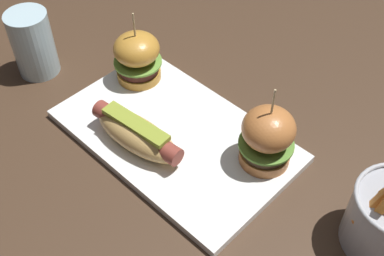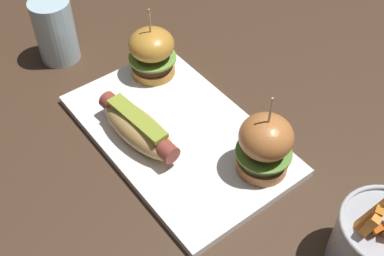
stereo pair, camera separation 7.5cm
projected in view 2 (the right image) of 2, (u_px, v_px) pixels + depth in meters
The scene contains 7 objects.
ground_plane at pixel (178, 137), 0.81m from camera, with size 3.00×3.00×0.00m, color #422D1E.
platter_main at pixel (178, 134), 0.81m from camera, with size 0.39×0.23×0.01m, color white.
hot_dog at pixel (138, 128), 0.77m from camera, with size 0.17×0.07×0.05m.
slider_left at pixel (152, 52), 0.87m from camera, with size 0.09×0.09×0.14m.
slider_right at pixel (265, 145), 0.71m from camera, with size 0.08×0.08×0.15m.
fries_bucket at pixel (379, 244), 0.62m from camera, with size 0.12×0.12×0.15m.
water_glass at pixel (55, 30), 0.91m from camera, with size 0.08×0.08×0.12m, color silver.
Camera 2 is at (0.45, -0.31, 0.60)m, focal length 45.94 mm.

